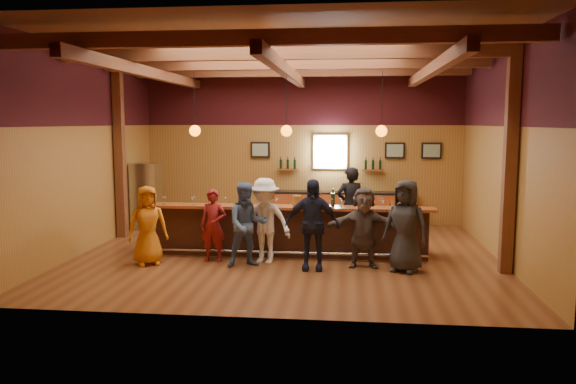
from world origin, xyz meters
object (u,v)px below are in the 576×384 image
object	(u,v)px
bartender	(350,206)
ice_bucket	(297,201)
back_bar_cabinet	(344,208)
customer_denim	(247,225)
customer_white	(265,221)
customer_redvest	(213,225)
stainless_fridge	(147,196)
bottle_a	(313,199)
bar_counter	(288,230)
customer_brown	(364,227)
customer_orange	(148,225)
customer_dark	(406,226)
customer_navy	(312,225)

from	to	relation	value
bartender	ice_bucket	world-z (taller)	bartender
back_bar_cabinet	bartender	world-z (taller)	bartender
customer_denim	customer_white	bearing A→B (deg)	25.49
customer_redvest	bartender	distance (m)	3.47
stainless_fridge	bartender	distance (m)	5.63
ice_bucket	bottle_a	world-z (taller)	bottle_a
bartender	customer_denim	bearing A→B (deg)	34.01
bar_counter	customer_brown	bearing A→B (deg)	-31.74
bar_counter	stainless_fridge	xyz separation A→B (m)	(-4.12, 2.45, 0.38)
customer_orange	bottle_a	world-z (taller)	customer_orange
stainless_fridge	customer_brown	bearing A→B (deg)	-31.04
ice_bucket	customer_brown	bearing A→B (deg)	-28.88
customer_redvest	customer_dark	bearing A→B (deg)	-0.93
bar_counter	customer_dark	distance (m)	2.75
customer_brown	bartender	distance (m)	2.17
customer_redvest	stainless_fridge	bearing A→B (deg)	133.44
customer_orange	customer_white	world-z (taller)	customer_white
back_bar_cabinet	customer_orange	bearing A→B (deg)	-128.90
customer_brown	customer_redvest	bearing A→B (deg)	173.87
bar_counter	customer_denim	distance (m)	1.42
customer_navy	ice_bucket	xyz separation A→B (m)	(-0.40, 1.08, 0.32)
customer_redvest	customer_navy	world-z (taller)	customer_navy
bartender	customer_navy	bearing A→B (deg)	58.31
bartender	ice_bucket	size ratio (longest dim) A/B	8.69
customer_navy	bartender	distance (m)	2.57
customer_denim	bottle_a	size ratio (longest dim) A/B	5.02
stainless_fridge	customer_orange	xyz separation A→B (m)	(1.39, -3.72, -0.09)
customer_white	ice_bucket	xyz separation A→B (m)	(0.60, 0.65, 0.34)
customer_redvest	customer_navy	distance (m)	2.13
customer_brown	customer_orange	bearing A→B (deg)	-179.96
customer_white	customer_denim	bearing A→B (deg)	-120.83
back_bar_cabinet	customer_white	bearing A→B (deg)	-109.42
stainless_fridge	customer_redvest	distance (m)	4.24
ice_bucket	customer_navy	bearing A→B (deg)	-69.76
back_bar_cabinet	bar_counter	bearing A→B (deg)	-108.34
customer_denim	customer_dark	bearing A→B (deg)	-21.56
stainless_fridge	customer_orange	world-z (taller)	stainless_fridge
customer_white	customer_dark	world-z (taller)	customer_dark
stainless_fridge	bottle_a	world-z (taller)	stainless_fridge
stainless_fridge	customer_orange	distance (m)	3.98
back_bar_cabinet	customer_orange	distance (m)	6.23
customer_navy	bartender	size ratio (longest dim) A/B	0.98
customer_redvest	customer_brown	distance (m)	3.10
customer_dark	bottle_a	distance (m)	2.17
bottle_a	bar_counter	bearing A→B (deg)	160.94
bar_counter	customer_denim	xyz separation A→B (m)	(-0.69, -1.20, 0.33)
back_bar_cabinet	customer_navy	xyz separation A→B (m)	(-0.57, -4.88, 0.42)
back_bar_cabinet	customer_dark	world-z (taller)	customer_dark
customer_brown	customer_dark	xyz separation A→B (m)	(0.79, -0.25, 0.09)
customer_dark	back_bar_cabinet	bearing A→B (deg)	130.12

